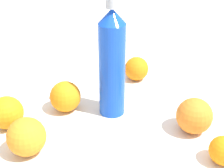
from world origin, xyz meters
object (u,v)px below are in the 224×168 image
Objects in this scene: orange_0 at (194,116)px; orange_4 at (224,151)px; orange_1 at (137,69)px; orange_2 at (65,97)px; orange_3 at (26,137)px; water_bottle at (112,63)px; orange_5 at (7,113)px.

orange_4 is at bearing 114.34° from orange_0.
orange_2 is at bearing 46.46° from orange_1.
orange_3 reaches higher than orange_2.
water_bottle reaches higher than orange_5.
orange_0 is 1.39× the size of orange_4.
orange_4 is at bearing 117.75° from orange_1.
orange_2 is 1.01× the size of orange_5.
water_bottle is 0.23m from orange_0.
orange_1 is at bearing -42.02° from water_bottle.
orange_5 is at bearing 85.21° from water_bottle.
orange_2 is 0.39m from orange_4.
orange_0 reaches higher than orange_5.
orange_2 reaches higher than orange_1.
orange_4 is (-0.36, 0.16, -0.01)m from orange_2.
water_bottle reaches higher than orange_4.
orange_3 is (0.36, 0.11, -0.00)m from orange_0.
orange_4 is at bearing 155.53° from orange_2.
water_bottle is 4.13× the size of orange_1.
orange_0 is 1.16× the size of orange_1.
water_bottle is 0.31m from orange_4.
orange_2 reaches higher than orange_4.
orange_0 is at bearing -132.74° from water_bottle.
orange_4 is 0.49m from orange_5.
orange_0 is at bearing -163.14° from orange_3.
water_bottle reaches higher than orange_3.
orange_5 is (0.12, 0.08, -0.00)m from orange_2.
orange_4 is (-0.05, 0.10, -0.01)m from orange_0.
orange_4 is at bearing 170.54° from orange_5.
orange_3 is (0.04, 0.17, 0.00)m from orange_2.
water_bottle is at bearing -178.83° from orange_2.
orange_2 is 0.18m from orange_3.
orange_1 is at bearing -137.78° from orange_5.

